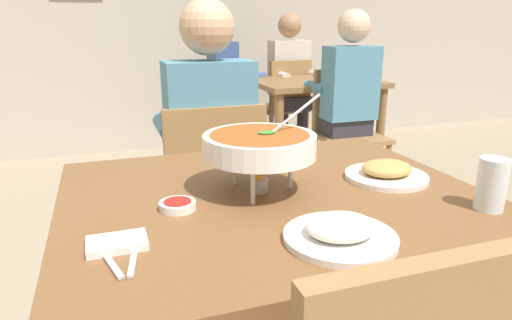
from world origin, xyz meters
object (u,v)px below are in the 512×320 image
object	(u,v)px
rice_plate	(340,232)
dining_table_far	(313,97)
chair_bg_left	(345,125)
patron_bg_left	(347,93)
chair_diner_main	(212,191)
sauce_dish	(178,205)
diner_main	(208,137)
dining_table_main	(274,233)
patron_bg_middle	(227,79)
patron_bg_right	(290,76)
drink_glass	(491,187)
curry_bowl	(260,146)
chair_bg_right	(285,102)
appetizer_plate	(386,172)
chair_bg_middle	(231,104)

from	to	relation	value
rice_plate	dining_table_far	size ratio (longest dim) A/B	0.24
chair_bg_left	patron_bg_left	bearing A→B (deg)	-121.25
patron_bg_left	chair_diner_main	bearing A→B (deg)	-141.62
sauce_dish	chair_bg_left	xyz separation A→B (m)	(1.50, 1.78, -0.28)
chair_diner_main	diner_main	xyz separation A→B (m)	(0.00, 0.03, 0.24)
dining_table_main	patron_bg_middle	size ratio (longest dim) A/B	0.85
patron_bg_middle	patron_bg_right	size ratio (longest dim) A/B	1.00
drink_glass	dining_table_far	distance (m)	2.68
dining_table_main	chair_diner_main	size ratio (longest dim) A/B	1.23
curry_bowl	patron_bg_left	bearing A→B (deg)	53.53
chair_bg_left	sauce_dish	bearing A→B (deg)	-130.22
diner_main	patron_bg_middle	size ratio (longest dim) A/B	1.00
dining_table_main	diner_main	size ratio (longest dim) A/B	0.85
chair_diner_main	sauce_dish	world-z (taller)	chair_diner_main
chair_diner_main	chair_bg_right	size ratio (longest dim) A/B	1.00
dining_table_main	rice_plate	xyz separation A→B (m)	(0.03, -0.31, 0.14)
dining_table_far	appetizer_plate	bearing A→B (deg)	-111.15
curry_bowl	drink_glass	size ratio (longest dim) A/B	2.56
appetizer_plate	chair_bg_left	xyz separation A→B (m)	(0.88, 1.75, -0.28)
dining_table_far	patron_bg_middle	distance (m)	0.80
chair_bg_right	drink_glass	bearing A→B (deg)	-103.49
appetizer_plate	chair_bg_middle	bearing A→B (deg)	83.19
patron_bg_left	patron_bg_middle	xyz separation A→B (m)	(-0.57, 1.10, 0.00)
chair_bg_right	dining_table_main	bearing A→B (deg)	-113.10
curry_bowl	appetizer_plate	world-z (taller)	curry_bowl
sauce_dish	patron_bg_left	xyz separation A→B (m)	(1.48, 1.74, -0.04)
drink_glass	patron_bg_left	world-z (taller)	patron_bg_left
curry_bowl	drink_glass	distance (m)	0.58
chair_bg_right	patron_bg_right	size ratio (longest dim) A/B	0.69
dining_table_far	chair_bg_middle	bearing A→B (deg)	132.21
diner_main	chair_bg_left	world-z (taller)	diner_main
diner_main	dining_table_far	distance (m)	1.95
diner_main	curry_bowl	bearing A→B (deg)	-92.52
patron_bg_right	sauce_dish	bearing A→B (deg)	-118.08
rice_plate	appetizer_plate	xyz separation A→B (m)	(0.32, 0.31, 0.00)
patron_bg_right	patron_bg_left	bearing A→B (deg)	-92.20
appetizer_plate	patron_bg_left	size ratio (longest dim) A/B	0.18
dining_table_far	patron_bg_right	bearing A→B (deg)	87.47
dining_table_main	chair_bg_middle	size ratio (longest dim) A/B	1.23
appetizer_plate	patron_bg_left	bearing A→B (deg)	63.23
rice_plate	chair_bg_middle	size ratio (longest dim) A/B	0.27
rice_plate	appetizer_plate	size ratio (longest dim) A/B	1.00
appetizer_plate	chair_bg_middle	size ratio (longest dim) A/B	0.27
rice_plate	chair_diner_main	bearing A→B (deg)	91.65
appetizer_plate	drink_glass	size ratio (longest dim) A/B	1.85
drink_glass	patron_bg_left	bearing A→B (deg)	69.15
rice_plate	patron_bg_left	distance (m)	2.34
curry_bowl	patron_bg_middle	bearing A→B (deg)	76.37
dining_table_main	rice_plate	world-z (taller)	rice_plate
rice_plate	patron_bg_middle	xyz separation A→B (m)	(0.61, 3.12, -0.05)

